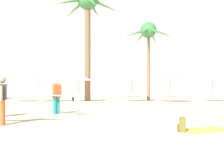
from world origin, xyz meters
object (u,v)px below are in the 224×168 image
object	(u,v)px
palm_tree_left	(148,35)
cafe_umbrella_1	(132,76)
cafe_umbrella_3	(79,78)
backpack	(182,125)
cafe_umbrella_6	(213,76)
palm_tree_center	(88,13)
person_mid_right	(56,95)
cafe_umbrella_2	(7,75)
cafe_umbrella_4	(170,77)
cafe_umbrella_0	(39,75)
beach_towel	(204,130)
person_near_right	(4,99)

from	to	relation	value
palm_tree_left	cafe_umbrella_1	bearing A→B (deg)	-120.71
cafe_umbrella_3	backpack	world-z (taller)	cafe_umbrella_3
cafe_umbrella_1	cafe_umbrella_6	bearing A→B (deg)	1.93
palm_tree_left	backpack	size ratio (longest dim) A/B	17.10
palm_tree_center	person_mid_right	size ratio (longest dim) A/B	3.65
cafe_umbrella_2	cafe_umbrella_4	size ratio (longest dim) A/B	0.86
cafe_umbrella_3	backpack	size ratio (longest dim) A/B	6.19
cafe_umbrella_0	cafe_umbrella_6	distance (m)	14.09
beach_towel	backpack	bearing A→B (deg)	-158.36
cafe_umbrella_1	cafe_umbrella_4	distance (m)	3.04
beach_towel	cafe_umbrella_6	bearing A→B (deg)	69.33
cafe_umbrella_2	backpack	size ratio (longest dim) A/B	5.69
cafe_umbrella_2	person_mid_right	size ratio (longest dim) A/B	0.90
palm_tree_center	cafe_umbrella_0	xyz separation A→B (m)	(-3.73, -1.71, -5.38)
palm_tree_left	person_mid_right	xyz separation A→B (m)	(-5.69, -11.66, -5.09)
cafe_umbrella_4	person_mid_right	bearing A→B (deg)	-130.41
backpack	person_near_right	distance (m)	6.09
cafe_umbrella_6	person_mid_right	world-z (taller)	cafe_umbrella_6
cafe_umbrella_6	person_mid_right	size ratio (longest dim) A/B	0.90
cafe_umbrella_0	backpack	distance (m)	15.45
cafe_umbrella_6	beach_towel	distance (m)	14.25
cafe_umbrella_1	cafe_umbrella_2	xyz separation A→B (m)	(-9.90, -0.76, 0.02)
beach_towel	person_mid_right	distance (m)	7.03
cafe_umbrella_6	cafe_umbrella_4	bearing A→B (deg)	-166.50
palm_tree_left	cafe_umbrella_6	size ratio (longest dim) A/B	3.02
palm_tree_left	cafe_umbrella_6	world-z (taller)	palm_tree_left
cafe_umbrella_4	beach_towel	bearing A→B (deg)	-96.30
beach_towel	person_near_right	distance (m)	6.80
palm_tree_center	cafe_umbrella_6	world-z (taller)	palm_tree_center
cafe_umbrella_1	cafe_umbrella_4	world-z (taller)	cafe_umbrella_1
cafe_umbrella_0	cafe_umbrella_2	size ratio (longest dim) A/B	1.14
cafe_umbrella_0	cafe_umbrella_6	xyz separation A→B (m)	(14.08, 0.64, -0.09)
palm_tree_center	cafe_umbrella_0	size ratio (longest dim) A/B	3.54
palm_tree_left	cafe_umbrella_0	xyz separation A→B (m)	(-9.16, -3.23, -3.77)
cafe_umbrella_2	person_mid_right	world-z (taller)	cafe_umbrella_2
cafe_umbrella_2	person_near_right	distance (m)	12.32
cafe_umbrella_0	person_near_right	bearing A→B (deg)	-78.20
cafe_umbrella_4	beach_towel	world-z (taller)	cafe_umbrella_4
palm_tree_center	person_near_right	size ratio (longest dim) A/B	3.32
palm_tree_left	beach_towel	size ratio (longest dim) A/B	4.63
cafe_umbrella_0	cafe_umbrella_3	xyz separation A→B (m)	(3.13, 0.65, -0.24)
palm_tree_left	backpack	bearing A→B (deg)	-92.91
cafe_umbrella_1	cafe_umbrella_4	xyz separation A→B (m)	(2.97, -0.65, -0.10)
beach_towel	palm_tree_center	bearing A→B (deg)	110.65
palm_tree_left	cafe_umbrella_3	bearing A→B (deg)	-156.84
palm_tree_left	cafe_umbrella_0	size ratio (longest dim) A/B	2.64
cafe_umbrella_1	cafe_umbrella_3	bearing A→B (deg)	176.96
cafe_umbrella_3	cafe_umbrella_1	bearing A→B (deg)	-3.04
cafe_umbrella_3	backpack	bearing A→B (deg)	-68.88
person_mid_right	palm_tree_center	bearing A→B (deg)	-50.27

